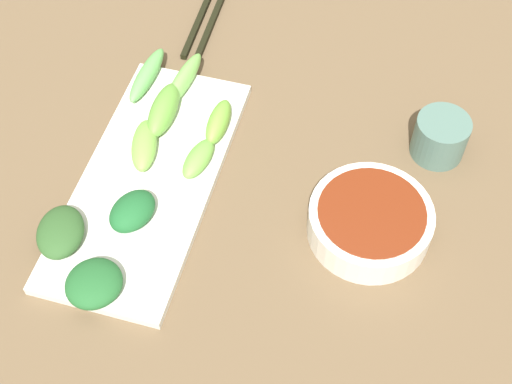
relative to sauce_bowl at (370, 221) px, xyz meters
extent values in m
cube|color=brown|center=(0.15, -0.02, -0.03)|extent=(2.10, 2.10, 0.02)
cylinder|color=silver|center=(0.00, 0.00, 0.00)|extent=(0.14, 0.14, 0.04)
cylinder|color=maroon|center=(0.00, 0.00, 0.01)|extent=(0.12, 0.12, 0.02)
cube|color=silver|center=(0.26, 0.00, -0.02)|extent=(0.15, 0.35, 0.01)
ellipsoid|color=#62AE56|center=(0.32, -0.14, 0.00)|extent=(0.03, 0.10, 0.02)
ellipsoid|color=#1D5D2C|center=(0.26, 0.06, 0.00)|extent=(0.06, 0.07, 0.03)
ellipsoid|color=#75B146|center=(0.28, -0.03, 0.00)|extent=(0.05, 0.08, 0.02)
ellipsoid|color=#6CB145|center=(0.21, -0.03, 0.00)|extent=(0.04, 0.07, 0.02)
ellipsoid|color=#64A33D|center=(0.27, -0.09, 0.01)|extent=(0.03, 0.09, 0.03)
ellipsoid|color=#215A29|center=(0.26, 0.16, 0.00)|extent=(0.08, 0.08, 0.02)
ellipsoid|color=#73B852|center=(0.27, -0.15, 0.00)|extent=(0.03, 0.10, 0.03)
ellipsoid|color=#73B83D|center=(0.20, -0.09, 0.00)|extent=(0.02, 0.07, 0.03)
ellipsoid|color=#2D5426|center=(0.32, 0.11, 0.00)|extent=(0.07, 0.08, 0.02)
cube|color=black|center=(0.27, -0.32, -0.02)|extent=(0.02, 0.23, 0.01)
cube|color=black|center=(0.29, -0.32, -0.02)|extent=(0.02, 0.23, 0.01)
cylinder|color=#4F7065|center=(-0.06, -0.14, 0.00)|extent=(0.06, 0.06, 0.05)
camera|label=1|loc=(0.00, 0.46, 0.68)|focal=50.96mm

